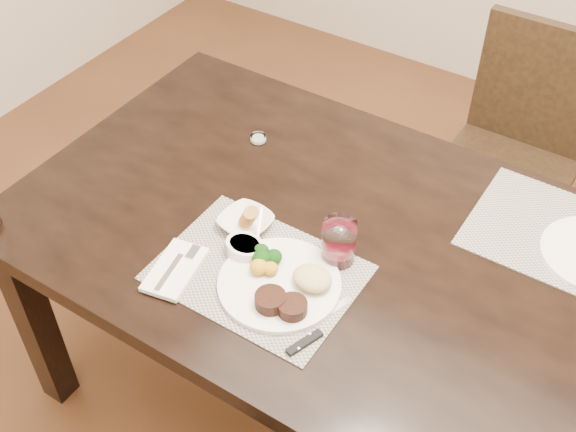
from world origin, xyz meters
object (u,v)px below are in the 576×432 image
Objects in this scene: dinner_plate at (283,284)px; steak_knife at (311,335)px; cracker_bowl at (246,222)px; wine_glass_near at (339,243)px; chair_far at (517,143)px.

dinner_plate is 1.35× the size of steak_knife.
cracker_bowl reaches higher than steak_knife.
chair_far is at bearing 81.99° from wine_glass_near.
steak_knife is 0.37m from cracker_bowl.
cracker_bowl is at bearing 166.83° from steak_knife.
cracker_bowl is at bearing 134.69° from dinner_plate.
steak_knife is (0.12, -0.08, -0.01)m from dinner_plate.
steak_knife is (-0.07, -1.23, 0.26)m from chair_far.
cracker_bowl is at bearing -110.50° from chair_far.
chair_far is 1.19m from dinner_plate.
cracker_bowl is (-0.31, 0.20, 0.01)m from steak_knife.
chair_far reaches higher than wine_glass_near.
cracker_bowl is (-0.19, 0.12, 0.00)m from dinner_plate.
dinner_plate reaches higher than steak_knife.
dinner_plate is 0.22m from cracker_bowl.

